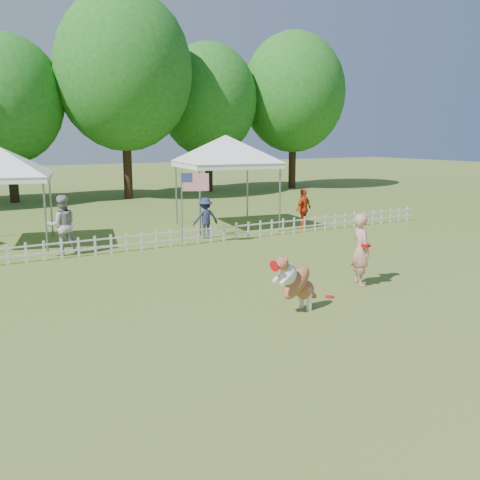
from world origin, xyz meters
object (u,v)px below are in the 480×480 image
(dog, at_px, (297,283))
(canopy_tent_left, at_px, (0,198))
(frisbee_on_turf, at_px, (330,297))
(spectator_c, at_px, (303,209))
(flag_pole, at_px, (182,210))
(spectator_a, at_px, (62,225))
(canopy_tent_right, at_px, (226,183))
(spectator_b, at_px, (206,218))
(handler, at_px, (361,250))

(dog, relative_size, canopy_tent_left, 0.39)
(frisbee_on_turf, relative_size, spectator_c, 0.13)
(frisbee_on_turf, height_order, flag_pole, flag_pole)
(dog, bearing_deg, frisbee_on_turf, 7.27)
(canopy_tent_left, height_order, spectator_a, canopy_tent_left)
(dog, height_order, flag_pole, flag_pole)
(canopy_tent_right, xyz_separation_m, spectator_a, (-6.69, -1.79, -0.86))
(dog, relative_size, flag_pole, 0.51)
(canopy_tent_left, bearing_deg, spectator_c, 3.12)
(flag_pole, bearing_deg, spectator_b, 61.13)
(dog, distance_m, flag_pole, 7.35)
(canopy_tent_right, bearing_deg, spectator_c, -24.74)
(dog, height_order, canopy_tent_left, canopy_tent_left)
(frisbee_on_turf, relative_size, spectator_a, 0.11)
(frisbee_on_turf, distance_m, flag_pole, 6.98)
(handler, xyz_separation_m, canopy_tent_right, (1.12, 8.94, 0.90))
(canopy_tent_right, bearing_deg, spectator_b, -129.77)
(dog, xyz_separation_m, spectator_a, (-3.00, 8.05, 0.29))
(canopy_tent_right, bearing_deg, frisbee_on_turf, -96.51)
(dog, relative_size, canopy_tent_right, 0.35)
(canopy_tent_left, xyz_separation_m, spectator_c, (10.71, -2.07, -0.84))
(canopy_tent_right, bearing_deg, canopy_tent_left, -174.89)
(spectator_b, bearing_deg, frisbee_on_turf, 90.76)
(spectator_a, relative_size, spectator_c, 1.17)
(frisbee_on_turf, relative_size, canopy_tent_left, 0.06)
(dog, relative_size, spectator_c, 0.80)
(canopy_tent_left, bearing_deg, spectator_b, -2.37)
(handler, relative_size, flag_pole, 0.71)
(frisbee_on_turf, height_order, canopy_tent_left, canopy_tent_left)
(frisbee_on_turf, bearing_deg, spectator_a, 119.28)
(handler, distance_m, frisbee_on_turf, 1.64)
(canopy_tent_left, bearing_deg, flag_pole, -16.01)
(canopy_tent_left, relative_size, spectator_b, 2.25)
(frisbee_on_turf, xyz_separation_m, spectator_c, (5.01, 7.73, 0.78))
(dog, height_order, spectator_b, spectator_b)
(dog, bearing_deg, flag_pole, 72.21)
(canopy_tent_left, bearing_deg, handler, -39.08)
(dog, bearing_deg, spectator_b, 63.68)
(frisbee_on_turf, bearing_deg, dog, -160.13)
(flag_pole, distance_m, spectator_a, 3.75)
(canopy_tent_right, bearing_deg, spectator_a, -157.00)
(flag_pole, distance_m, spectator_c, 5.69)
(flag_pole, bearing_deg, frisbee_on_turf, -61.21)
(handler, height_order, frisbee_on_turf, handler)
(handler, distance_m, flag_pole, 6.68)
(canopy_tent_left, distance_m, spectator_b, 6.82)
(canopy_tent_left, bearing_deg, dog, -52.51)
(handler, bearing_deg, canopy_tent_right, 11.84)
(handler, xyz_separation_m, frisbee_on_turf, (-1.31, -0.45, -0.87))
(canopy_tent_left, xyz_separation_m, flag_pole, (5.11, -2.96, -0.39))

